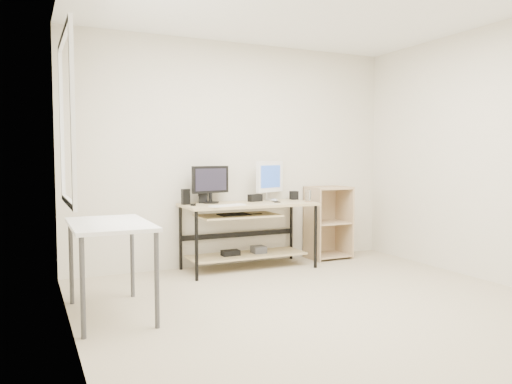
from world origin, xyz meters
The scene contains 16 objects.
room centered at (-0.14, 0.04, 1.32)m, with size 4.01×4.01×2.62m.
desk centered at (-0.03, 1.66, 0.54)m, with size 1.50×0.65×0.75m.
side_table centered at (-1.68, 0.60, 0.67)m, with size 0.60×1.00×0.75m.
shelf_unit centered at (1.15, 1.82, 0.45)m, with size 0.50×0.40×0.90m.
black_monitor centered at (-0.39, 1.82, 0.99)m, with size 0.46×0.19×0.42m.
white_imac centered at (0.37, 1.86, 1.02)m, with size 0.42×0.22×0.47m.
keyboard centered at (-0.35, 1.42, 0.76)m, with size 0.41×0.11×0.01m, color white.
mouse centered at (0.33, 1.67, 0.77)m, with size 0.07×0.11×0.04m, color #B4B4B9.
center_speaker centered at (0.15, 1.80, 0.79)m, with size 0.17×0.08×0.08m, color black.
speaker_left centered at (-0.46, 1.87, 0.86)m, with size 0.14×0.14×0.21m.
speaker_right centered at (0.70, 1.85, 0.80)m, with size 0.09×0.09×0.10m, color black.
audio_controller centered at (-0.70, 1.77, 0.84)m, with size 0.09×0.05×0.17m, color black.
volume_puck centered at (-0.67, 1.61, 0.76)m, with size 0.06×0.06×0.02m, color black.
smartphone centered at (0.33, 1.62, 0.76)m, with size 0.07×0.13×0.01m, color black.
coaster centered at (0.70, 1.51, 0.75)m, with size 0.08×0.08×0.01m, color #9A6C45.
drinking_glass centered at (0.70, 1.51, 0.82)m, with size 0.07×0.07×0.13m, color white.
Camera 1 is at (-2.28, -3.45, 1.27)m, focal length 35.00 mm.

